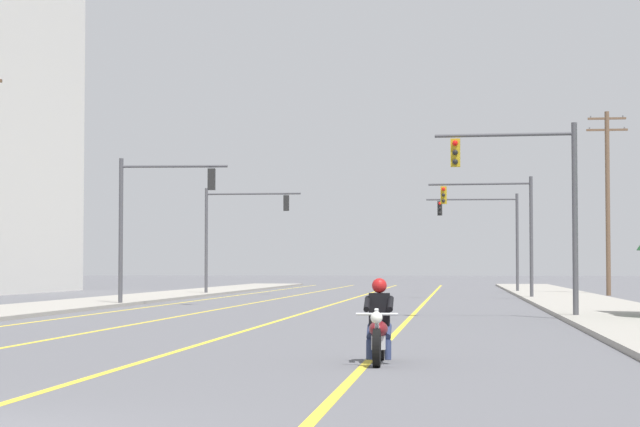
{
  "coord_description": "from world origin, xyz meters",
  "views": [
    {
      "loc": [
        5.31,
        -11.11,
        1.66
      ],
      "look_at": [
        1.58,
        21.3,
        3.09
      ],
      "focal_mm": 67.84,
      "sensor_mm": 36.0,
      "label": 1
    }
  ],
  "objects_px": {
    "motorcycle_with_rider": "(379,329)",
    "traffic_signal_near_left": "(152,209)",
    "traffic_signal_mid_right": "(501,218)",
    "traffic_signal_near_right": "(534,190)",
    "traffic_signal_mid_left": "(234,223)",
    "traffic_signal_far_right": "(490,226)",
    "utility_pole_right_far": "(608,196)"
  },
  "relations": [
    {
      "from": "traffic_signal_mid_right",
      "to": "utility_pole_right_far",
      "type": "xyz_separation_m",
      "value": [
        6.31,
        8.23,
        1.51
      ]
    },
    {
      "from": "motorcycle_with_rider",
      "to": "traffic_signal_near_left",
      "type": "relative_size",
      "value": 0.35
    },
    {
      "from": "motorcycle_with_rider",
      "to": "traffic_signal_mid_right",
      "type": "height_order",
      "value": "traffic_signal_mid_right"
    },
    {
      "from": "traffic_signal_far_right",
      "to": "traffic_signal_near_left",
      "type": "bearing_deg",
      "value": -118.91
    },
    {
      "from": "traffic_signal_near_right",
      "to": "utility_pole_right_far",
      "type": "bearing_deg",
      "value": 79.06
    },
    {
      "from": "traffic_signal_near_right",
      "to": "traffic_signal_mid_right",
      "type": "xyz_separation_m",
      "value": [
        -0.26,
        23.03,
        0.05
      ]
    },
    {
      "from": "traffic_signal_near_right",
      "to": "traffic_signal_far_right",
      "type": "height_order",
      "value": "same"
    },
    {
      "from": "utility_pole_right_far",
      "to": "traffic_signal_near_left",
      "type": "bearing_deg",
      "value": -135.86
    },
    {
      "from": "traffic_signal_near_left",
      "to": "traffic_signal_mid_right",
      "type": "xyz_separation_m",
      "value": [
        14.9,
        12.35,
        0.04
      ]
    },
    {
      "from": "motorcycle_with_rider",
      "to": "traffic_signal_near_left",
      "type": "bearing_deg",
      "value": 111.77
    },
    {
      "from": "motorcycle_with_rider",
      "to": "utility_pole_right_far",
      "type": "bearing_deg",
      "value": 78.74
    },
    {
      "from": "traffic_signal_near_left",
      "to": "traffic_signal_mid_left",
      "type": "relative_size",
      "value": 1.0
    },
    {
      "from": "traffic_signal_mid_right",
      "to": "traffic_signal_far_right",
      "type": "bearing_deg",
      "value": 90.69
    },
    {
      "from": "traffic_signal_near_right",
      "to": "traffic_signal_mid_left",
      "type": "height_order",
      "value": "same"
    },
    {
      "from": "traffic_signal_far_right",
      "to": "traffic_signal_near_right",
      "type": "bearing_deg",
      "value": -89.33
    },
    {
      "from": "traffic_signal_mid_right",
      "to": "traffic_signal_mid_left",
      "type": "height_order",
      "value": "same"
    },
    {
      "from": "traffic_signal_mid_left",
      "to": "utility_pole_right_far",
      "type": "xyz_separation_m",
      "value": [
        21.35,
        1.21,
        1.49
      ]
    },
    {
      "from": "traffic_signal_far_right",
      "to": "motorcycle_with_rider",
      "type": "bearing_deg",
      "value": -93.42
    },
    {
      "from": "utility_pole_right_far",
      "to": "traffic_signal_mid_right",
      "type": "bearing_deg",
      "value": -127.45
    },
    {
      "from": "traffic_signal_mid_right",
      "to": "traffic_signal_mid_left",
      "type": "relative_size",
      "value": 1.0
    },
    {
      "from": "motorcycle_with_rider",
      "to": "traffic_signal_mid_right",
      "type": "bearing_deg",
      "value": 85.14
    },
    {
      "from": "traffic_signal_near_left",
      "to": "traffic_signal_far_right",
      "type": "bearing_deg",
      "value": 61.09
    },
    {
      "from": "motorcycle_with_rider",
      "to": "traffic_signal_near_left",
      "type": "height_order",
      "value": "traffic_signal_near_left"
    },
    {
      "from": "traffic_signal_near_right",
      "to": "utility_pole_right_far",
      "type": "height_order",
      "value": "utility_pole_right_far"
    },
    {
      "from": "traffic_signal_mid_left",
      "to": "utility_pole_right_far",
      "type": "distance_m",
      "value": 21.43
    },
    {
      "from": "motorcycle_with_rider",
      "to": "traffic_signal_near_left",
      "type": "xyz_separation_m",
      "value": [
        -11.42,
        28.59,
        3.49
      ]
    },
    {
      "from": "traffic_signal_mid_right",
      "to": "utility_pole_right_far",
      "type": "relative_size",
      "value": 0.59
    },
    {
      "from": "traffic_signal_mid_left",
      "to": "utility_pole_right_far",
      "type": "bearing_deg",
      "value": 3.24
    },
    {
      "from": "motorcycle_with_rider",
      "to": "traffic_signal_near_right",
      "type": "xyz_separation_m",
      "value": [
        3.74,
        17.91,
        3.49
      ]
    },
    {
      "from": "traffic_signal_near_left",
      "to": "traffic_signal_far_right",
      "type": "relative_size",
      "value": 1.0
    },
    {
      "from": "traffic_signal_near_right",
      "to": "utility_pole_right_far",
      "type": "xyz_separation_m",
      "value": [
        6.04,
        31.26,
        1.56
      ]
    },
    {
      "from": "motorcycle_with_rider",
      "to": "traffic_signal_mid_left",
      "type": "height_order",
      "value": "traffic_signal_mid_left"
    }
  ]
}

